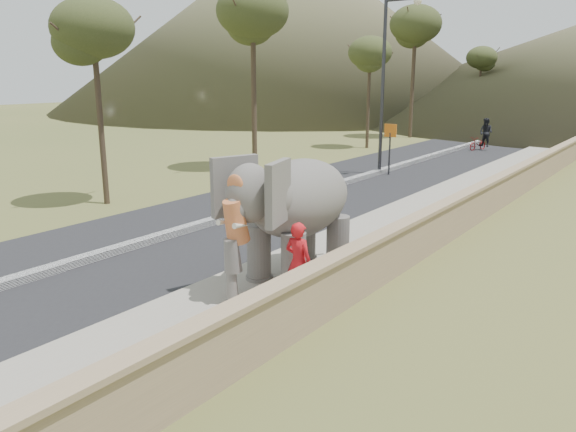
# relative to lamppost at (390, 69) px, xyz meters

# --- Properties ---
(ground) EXTENTS (160.00, 160.00, 0.00)m
(ground) POSITION_rel_lamppost_xyz_m (4.69, -17.18, -4.87)
(ground) COLOR olive
(ground) RESTS_ON ground
(road) EXTENTS (7.00, 120.00, 0.03)m
(road) POSITION_rel_lamppost_xyz_m (-0.31, -7.18, -4.86)
(road) COLOR black
(road) RESTS_ON ground
(median) EXTENTS (0.35, 120.00, 0.22)m
(median) POSITION_rel_lamppost_xyz_m (-0.31, -7.18, -4.76)
(median) COLOR black
(median) RESTS_ON ground
(walkway) EXTENTS (3.00, 120.00, 0.15)m
(walkway) POSITION_rel_lamppost_xyz_m (4.69, -7.18, -4.80)
(walkway) COLOR #9E9687
(walkway) RESTS_ON ground
(parapet) EXTENTS (0.30, 120.00, 1.10)m
(parapet) POSITION_rel_lamppost_xyz_m (6.34, -7.18, -4.32)
(parapet) COLOR tan
(parapet) RESTS_ON ground
(lamppost) EXTENTS (1.76, 0.36, 8.00)m
(lamppost) POSITION_rel_lamppost_xyz_m (0.00, 0.00, 0.00)
(lamppost) COLOR #323338
(lamppost) RESTS_ON ground
(signboard) EXTENTS (0.60, 0.08, 2.40)m
(signboard) POSITION_rel_lamppost_xyz_m (0.19, -0.02, -3.23)
(signboard) COLOR #2D2D33
(signboard) RESTS_ON ground
(hill_left) EXTENTS (60.00, 60.00, 22.00)m
(hill_left) POSITION_rel_lamppost_xyz_m (-33.31, 37.82, 6.13)
(hill_left) COLOR brown
(hill_left) RESTS_ON ground
(elephant_and_man) EXTENTS (2.28, 3.94, 2.82)m
(elephant_and_man) POSITION_rel_lamppost_xyz_m (4.71, -13.85, -3.33)
(elephant_and_man) COLOR slate
(elephant_and_man) RESTS_ON ground
(motorcyclist) EXTENTS (1.42, 1.65, 2.01)m
(motorcyclist) POSITION_rel_lamppost_xyz_m (0.98, 11.33, -4.04)
(motorcyclist) COLOR maroon
(motorcyclist) RESTS_ON ground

